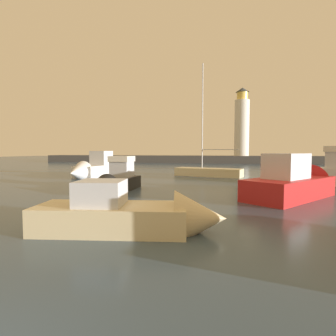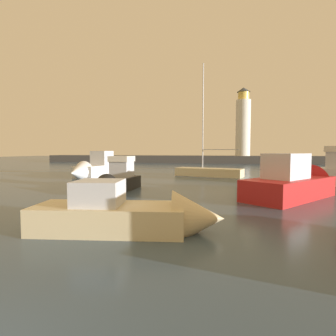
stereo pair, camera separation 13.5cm
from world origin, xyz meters
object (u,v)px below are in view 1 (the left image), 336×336
motorboat_3 (92,169)px  sailboat_moored (208,172)px  motorboat_5 (115,181)px  motorboat_1 (141,215)px  motorboat_4 (300,183)px  lighthouse (242,124)px

motorboat_3 → sailboat_moored: bearing=16.9°
motorboat_5 → sailboat_moored: size_ratio=0.46×
motorboat_1 → motorboat_4: bearing=51.8°
motorboat_1 → motorboat_3: motorboat_3 is taller
motorboat_3 → motorboat_4: motorboat_3 is taller
motorboat_1 → motorboat_5: size_ratio=1.19×
motorboat_1 → motorboat_4: (7.46, 9.47, 0.25)m
motorboat_1 → sailboat_moored: 21.95m
motorboat_4 → lighthouse: bearing=91.8°
motorboat_4 → motorboat_5: bearing=-176.3°
motorboat_4 → motorboat_3: bearing=155.5°
motorboat_3 → sailboat_moored: sailboat_moored is taller
motorboat_1 → motorboat_4: 12.06m
sailboat_moored → lighthouse: bearing=81.2°
lighthouse → motorboat_1: bearing=-96.2°
motorboat_3 → motorboat_4: 20.95m
lighthouse → motorboat_4: 47.18m
motorboat_3 → lighthouse: bearing=64.9°
motorboat_3 → motorboat_4: (19.07, -8.68, -0.06)m
motorboat_4 → sailboat_moored: size_ratio=0.66×
lighthouse → motorboat_3: 42.47m
motorboat_1 → motorboat_5: bearing=118.9°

